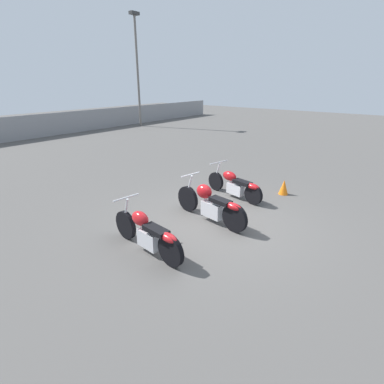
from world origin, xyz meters
name	(u,v)px	position (x,y,z in m)	size (l,w,h in m)	color
ground_plane	(215,223)	(0.00, 0.00, 0.00)	(60.00, 60.00, 0.00)	#514F4C
light_pole_right	(137,62)	(10.31, 13.72, 4.49)	(0.70, 0.35, 7.62)	slate
motorcycle_slot_0	(148,233)	(-1.90, 0.36, 0.42)	(0.61, 2.12, 1.00)	black
motorcycle_slot_1	(211,204)	(0.05, 0.18, 0.45)	(0.69, 2.26, 1.04)	black
motorcycle_slot_2	(235,185)	(1.81, 0.53, 0.39)	(0.80, 2.06, 0.94)	black
traffic_cone_near	(284,187)	(2.94, -0.52, 0.23)	(0.28, 0.28, 0.46)	orange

